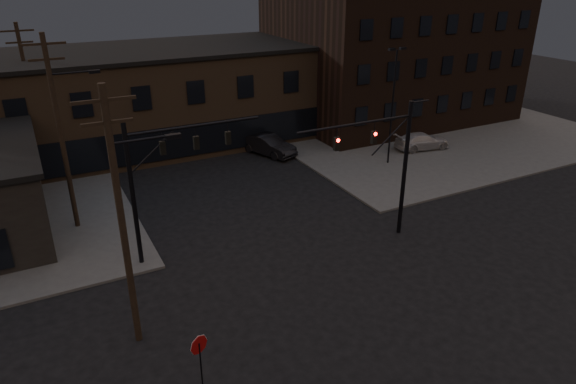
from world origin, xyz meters
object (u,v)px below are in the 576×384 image
(traffic_signal_near, at_px, (390,158))
(parked_car_lot_a, at_px, (385,128))
(traffic_signal_far, at_px, (156,173))
(car_crossing, at_px, (268,145))
(stop_sign, at_px, (200,351))
(parked_car_lot_b, at_px, (422,141))

(traffic_signal_near, xyz_separation_m, parked_car_lot_a, (11.89, 15.45, -4.08))
(traffic_signal_near, relative_size, traffic_signal_far, 1.00)
(traffic_signal_near, xyz_separation_m, car_crossing, (0.14, 16.06, -4.10))
(stop_sign, height_order, parked_car_lot_b, stop_sign)
(parked_car_lot_a, height_order, parked_car_lot_b, parked_car_lot_a)
(traffic_signal_near, height_order, parked_car_lot_a, traffic_signal_near)
(parked_car_lot_b, bearing_deg, traffic_signal_far, 116.24)
(stop_sign, distance_m, parked_car_lot_b, 31.00)
(parked_car_lot_a, bearing_deg, parked_car_lot_b, -172.62)
(traffic_signal_near, relative_size, car_crossing, 1.58)
(traffic_signal_near, distance_m, parked_car_lot_a, 19.91)
(traffic_signal_near, xyz_separation_m, stop_sign, (-13.36, -6.49, -3.09))
(traffic_signal_near, distance_m, parked_car_lot_b, 16.93)
(parked_car_lot_a, bearing_deg, traffic_signal_far, 118.61)
(traffic_signal_far, relative_size, car_crossing, 1.58)
(parked_car_lot_a, bearing_deg, stop_sign, 133.10)
(stop_sign, bearing_deg, parked_car_lot_b, 34.08)
(traffic_signal_far, xyz_separation_m, car_crossing, (12.22, 12.56, -4.18))
(traffic_signal_far, bearing_deg, parked_car_lot_b, 16.83)
(traffic_signal_near, bearing_deg, parked_car_lot_b, 41.47)
(parked_car_lot_a, bearing_deg, car_crossing, 89.11)
(traffic_signal_far, distance_m, stop_sign, 10.55)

